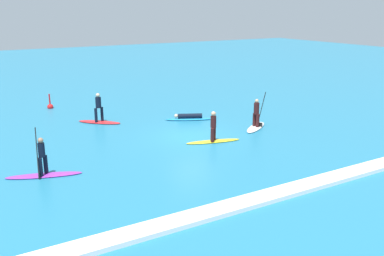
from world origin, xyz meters
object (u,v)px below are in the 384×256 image
at_px(surfer_on_blue_board, 189,118).
at_px(surfer_on_yellow_board, 213,133).
at_px(surfer_on_white_board, 256,121).
at_px(surfer_on_red_board, 99,115).
at_px(surfer_on_purple_board, 43,167).
at_px(marker_buoy, 50,106).

height_order(surfer_on_blue_board, surfer_on_yellow_board, surfer_on_yellow_board).
relative_size(surfer_on_white_board, surfer_on_red_board, 1.01).
bearing_deg(surfer_on_purple_board, surfer_on_blue_board, -134.76).
distance_m(surfer_on_blue_board, surfer_on_purple_board, 11.53).
bearing_deg(surfer_on_purple_board, surfer_on_red_board, -105.36).
bearing_deg(surfer_on_purple_board, surfer_on_white_board, -155.19).
relative_size(surfer_on_blue_board, surfer_on_yellow_board, 1.00).
height_order(surfer_on_red_board, surfer_on_purple_board, surfer_on_purple_board).
xyz_separation_m(surfer_on_red_board, marker_buoy, (-1.76, 5.74, -0.35)).
bearing_deg(marker_buoy, surfer_on_purple_board, -103.88).
xyz_separation_m(surfer_on_blue_board, marker_buoy, (-7.07, 7.99, 0.02)).
relative_size(surfer_on_yellow_board, surfer_on_purple_board, 0.95).
relative_size(surfer_on_blue_board, surfer_on_purple_board, 0.95).
bearing_deg(marker_buoy, surfer_on_white_board, -50.84).
bearing_deg(surfer_on_red_board, surfer_on_white_board, -173.95).
bearing_deg(surfer_on_purple_board, surfer_on_yellow_board, -159.09).
bearing_deg(surfer_on_red_board, surfer_on_purple_board, 99.60).
relative_size(surfer_on_yellow_board, marker_buoy, 2.64).
distance_m(surfer_on_white_board, surfer_on_red_board, 9.88).
xyz_separation_m(surfer_on_white_board, surfer_on_purple_board, (-12.84, -1.37, -0.01)).
height_order(surfer_on_yellow_board, surfer_on_purple_board, surfer_on_purple_board).
xyz_separation_m(surfer_on_yellow_board, marker_buoy, (-5.80, 12.80, -0.32)).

